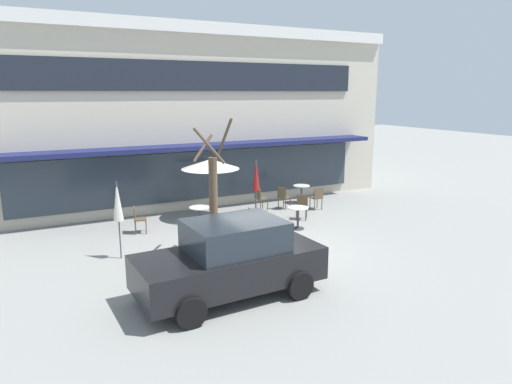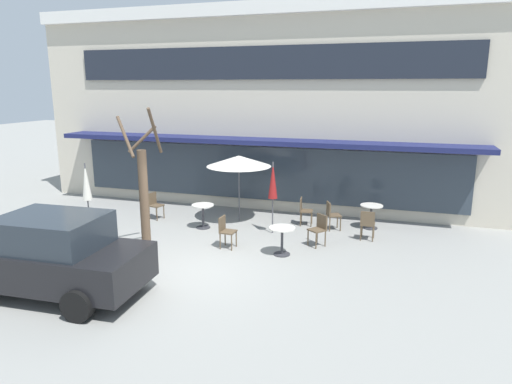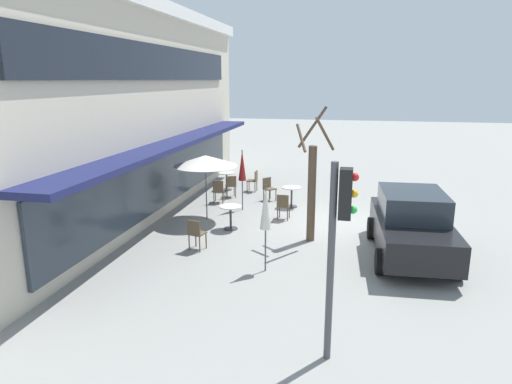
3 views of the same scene
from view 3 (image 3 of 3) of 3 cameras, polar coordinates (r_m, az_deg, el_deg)
ground_plane at (r=15.09m, az=10.22°, el=-4.16°), size 80.00×80.00×0.00m
building_facade at (r=17.70m, az=-23.89°, el=9.35°), size 17.50×9.10×7.16m
cafe_table_near_wall at (r=19.52m, az=-3.71°, el=1.73°), size 0.70×0.70×0.76m
cafe_table_streetside at (r=14.40m, az=-3.19°, el=-2.70°), size 0.70×0.70×0.76m
cafe_table_by_tree at (r=16.91m, az=4.47°, el=-0.20°), size 0.70×0.70×0.76m
patio_umbrella_green_folded at (r=15.13m, az=-6.33°, el=3.92°), size 2.10×2.10×2.20m
patio_umbrella_cream_folded at (r=10.95m, az=1.21°, el=-1.97°), size 0.28×0.28×2.20m
patio_umbrella_corner_open at (r=16.27m, az=-1.73°, el=3.29°), size 0.28×0.28×2.20m
cafe_chair_0 at (r=17.49m, az=-4.71°, el=0.31°), size 0.45×0.45×0.89m
cafe_chair_1 at (r=15.36m, az=3.42°, el=-1.59°), size 0.42×0.42×0.89m
cafe_chair_2 at (r=19.21m, az=-0.29°, el=1.59°), size 0.41×0.41×0.89m
cafe_chair_3 at (r=12.72m, az=-7.52°, el=-5.01°), size 0.48×0.48×0.89m
cafe_chair_4 at (r=18.29m, az=-3.16°, el=0.94°), size 0.53×0.53×0.89m
cafe_chair_5 at (r=17.83m, az=1.57°, el=0.62°), size 0.56×0.56×0.89m
parked_sedan at (r=12.80m, az=18.85°, el=-3.87°), size 4.28×2.17×1.76m
street_tree at (r=13.20m, az=6.99°, el=0.67°), size 1.09×1.13×3.89m
traffic_light_pole at (r=7.37m, az=10.26°, el=-4.75°), size 0.26×0.44×3.40m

